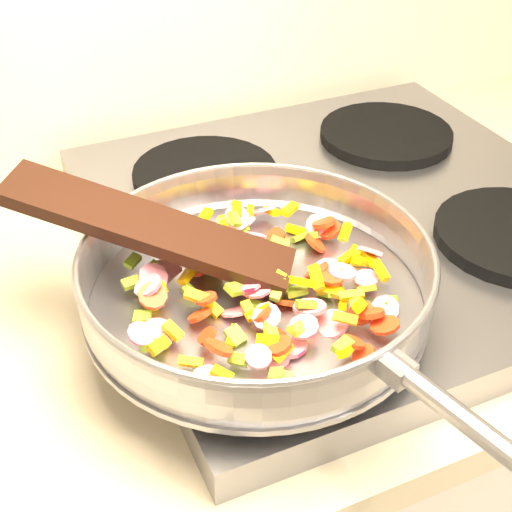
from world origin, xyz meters
name	(u,v)px	position (x,y,z in m)	size (l,w,h in m)	color
cooktop	(349,221)	(-0.70, 1.67, 0.92)	(0.60, 0.60, 0.04)	#939399
grate_fl	(302,298)	(-0.84, 1.52, 0.95)	(0.19, 0.19, 0.02)	black
grate_bl	(205,174)	(-0.84, 1.81, 0.95)	(0.19, 0.19, 0.02)	black
grate_br	(386,134)	(-0.56, 1.81, 0.95)	(0.19, 0.19, 0.02)	black
saute_pan	(257,275)	(-0.89, 1.53, 0.99)	(0.39, 0.55, 0.06)	#9E9EA5
vegetable_heap	(262,282)	(-0.88, 1.53, 0.98)	(0.29, 0.29, 0.05)	#E41640
wooden_spatula	(149,227)	(-0.97, 1.61, 1.02)	(0.30, 0.07, 0.01)	black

